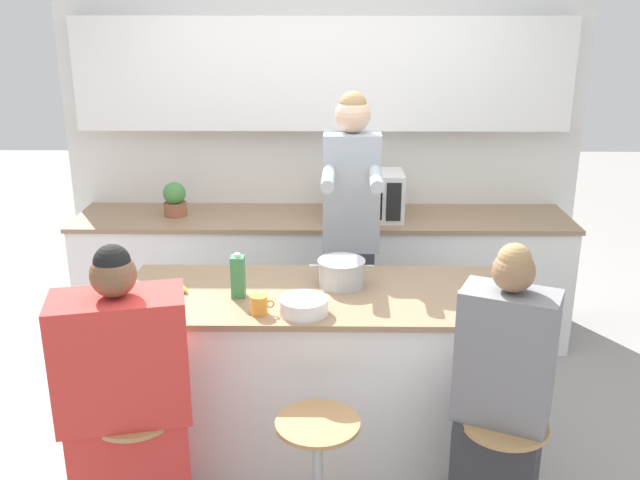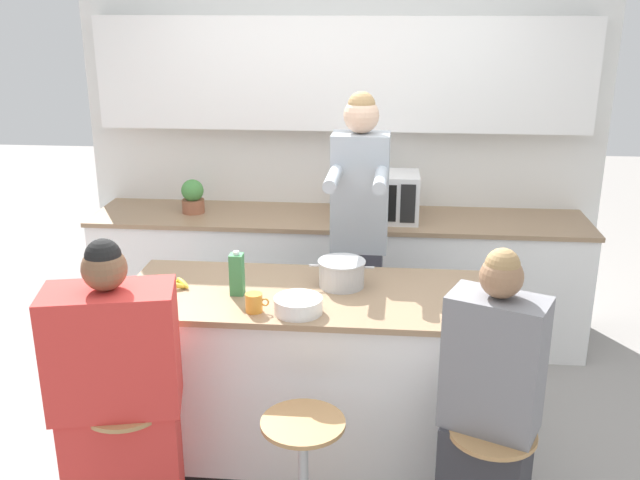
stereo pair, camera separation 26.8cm
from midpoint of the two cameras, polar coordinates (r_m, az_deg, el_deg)
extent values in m
plane|color=gray|center=(3.99, 1.90, -16.50)|extent=(16.00, 16.00, 0.00)
cube|color=silver|center=(5.09, 3.29, 7.92)|extent=(3.63, 0.06, 2.70)
cube|color=white|center=(4.92, 3.34, 13.13)|extent=(3.34, 0.16, 0.75)
cube|color=white|center=(5.01, 2.94, -3.18)|extent=(3.34, 0.61, 0.87)
cube|color=#937556|center=(4.86, 3.03, 1.72)|extent=(3.37, 0.64, 0.03)
cube|color=black|center=(3.97, 1.90, -16.14)|extent=(1.83, 0.65, 0.06)
cube|color=white|center=(3.74, 1.98, -10.54)|extent=(1.91, 0.73, 0.83)
cube|color=#937556|center=(3.55, 2.05, -4.48)|extent=(1.95, 0.77, 0.03)
cylinder|color=#B7BABC|center=(3.42, -12.62, -17.40)|extent=(0.04, 0.04, 0.59)
cylinder|color=tan|center=(3.25, -13.00, -13.04)|extent=(0.36, 0.36, 0.02)
cylinder|color=tan|center=(3.07, 1.20, -14.50)|extent=(0.36, 0.36, 0.02)
cylinder|color=tan|center=(3.13, 16.14, -14.70)|extent=(0.36, 0.36, 0.02)
cube|color=#383842|center=(4.33, 4.81, -6.45)|extent=(0.28, 0.23, 0.92)
cube|color=#9EA8B2|center=(4.06, 5.11, 3.79)|extent=(0.33, 0.23, 0.67)
cylinder|color=#9EA8B2|center=(3.75, 3.09, 4.91)|extent=(0.08, 0.37, 0.07)
cylinder|color=#9EA8B2|center=(3.74, 6.94, 4.77)|extent=(0.08, 0.37, 0.07)
sphere|color=#DBB293|center=(3.97, 5.29, 9.88)|extent=(0.20, 0.20, 0.20)
sphere|color=#A37F51|center=(3.97, 5.32, 10.66)|extent=(0.16, 0.16, 0.15)
cube|color=red|center=(3.42, -13.10, -17.35)|extent=(0.54, 0.37, 0.62)
cube|color=red|center=(3.12, -13.89, -8.57)|extent=(0.59, 0.40, 0.55)
sphere|color=brown|center=(2.97, -14.43, -2.26)|extent=(0.22, 0.22, 0.19)
sphere|color=black|center=(2.95, -14.51, -1.34)|extent=(0.18, 0.18, 0.15)
cube|color=slate|center=(3.01, 16.28, -9.51)|extent=(0.44, 0.36, 0.58)
sphere|color=#936B4C|center=(2.86, 16.95, -2.87)|extent=(0.22, 0.22, 0.17)
sphere|color=#A37F51|center=(2.84, 17.04, -1.99)|extent=(0.18, 0.18, 0.14)
cylinder|color=#B7BABC|center=(3.60, 3.88, -2.78)|extent=(0.23, 0.23, 0.13)
cylinder|color=#B7BABC|center=(3.58, 3.90, -1.76)|extent=(0.24, 0.24, 0.01)
cylinder|color=#B7BABC|center=(3.59, 1.67, -2.09)|extent=(0.05, 0.01, 0.01)
cylinder|color=#B7BABC|center=(3.59, 6.11, -2.23)|extent=(0.05, 0.01, 0.01)
cylinder|color=white|center=(3.31, 0.57, -5.28)|extent=(0.23, 0.23, 0.07)
cylinder|color=orange|center=(3.32, -3.01, -5.07)|extent=(0.08, 0.08, 0.09)
torus|color=orange|center=(3.31, -2.11, -5.03)|extent=(0.04, 0.01, 0.04)
ellipsoid|color=yellow|center=(3.62, -9.42, -3.62)|extent=(0.11, 0.04, 0.05)
ellipsoid|color=yellow|center=(3.65, -9.74, -3.41)|extent=(0.09, 0.11, 0.05)
ellipsoid|color=yellow|center=(3.64, -8.86, -3.45)|extent=(0.10, 0.10, 0.05)
cube|color=#38844C|center=(3.49, -4.49, -2.79)|extent=(0.07, 0.07, 0.21)
cylinder|color=white|center=(3.45, -4.54, -1.06)|extent=(0.03, 0.03, 0.02)
cube|color=white|center=(4.77, 6.31, 3.48)|extent=(0.53, 0.33, 0.32)
cube|color=black|center=(4.61, 5.74, 2.95)|extent=(0.33, 0.01, 0.24)
cube|color=black|center=(4.62, 8.70, 2.86)|extent=(0.10, 0.01, 0.25)
cylinder|color=#93563D|center=(4.99, -8.59, 2.69)|extent=(0.15, 0.15, 0.09)
sphere|color=#478942|center=(4.96, -8.65, 3.92)|extent=(0.15, 0.15, 0.15)
camera|label=1|loc=(0.13, -87.82, 0.73)|focal=40.00mm
camera|label=2|loc=(0.13, 92.18, -0.73)|focal=40.00mm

